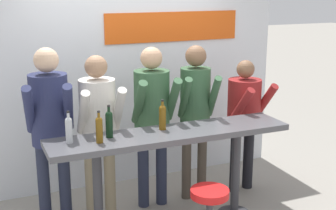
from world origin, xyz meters
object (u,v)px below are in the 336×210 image
at_px(tasting_table, 171,149).
at_px(wine_bottle_3, 162,116).
at_px(person_far_left, 50,118).
at_px(person_center, 195,105).
at_px(wine_bottle_1, 69,129).
at_px(wine_bottle_0, 109,123).
at_px(person_center_right, 244,112).
at_px(wine_bottle_2, 99,128).
at_px(person_left, 98,120).
at_px(person_center_left, 152,110).

distance_m(tasting_table, wine_bottle_3, 0.34).
distance_m(person_far_left, person_center, 1.61).
distance_m(person_far_left, wine_bottle_3, 1.11).
height_order(person_far_left, wine_bottle_1, person_far_left).
xyz_separation_m(person_far_left, wine_bottle_0, (0.47, -0.47, 0.03)).
distance_m(person_far_left, wine_bottle_1, 0.50).
distance_m(person_center_right, wine_bottle_1, 2.21).
relative_size(wine_bottle_2, wine_bottle_3, 0.99).
height_order(wine_bottle_2, wine_bottle_3, wine_bottle_3).
height_order(wine_bottle_0, wine_bottle_2, wine_bottle_0).
bearing_deg(person_center, person_center_right, 8.85).
bearing_deg(tasting_table, person_left, 138.97).
bearing_deg(person_center_left, wine_bottle_2, -135.92).
distance_m(person_center_left, person_center_right, 1.15).
xyz_separation_m(person_center_left, wine_bottle_2, (-0.75, -0.61, 0.06)).
xyz_separation_m(person_center, wine_bottle_1, (-1.52, -0.51, 0.06)).
bearing_deg(person_center_right, wine_bottle_1, -178.94).
xyz_separation_m(person_far_left, wine_bottle_2, (0.34, -0.59, 0.03)).
relative_size(wine_bottle_0, wine_bottle_2, 1.04).
relative_size(person_center_left, wine_bottle_3, 5.95).
bearing_deg(person_left, wine_bottle_2, -101.41).
xyz_separation_m(person_left, person_center_right, (1.76, 0.01, -0.11)).
bearing_deg(person_center_right, person_far_left, 168.10).
bearing_deg(person_center, wine_bottle_2, -143.16).
height_order(tasting_table, person_center_left, person_center_left).
relative_size(person_left, wine_bottle_3, 5.81).
bearing_deg(person_center, person_center_left, -169.91).
distance_m(person_left, person_center_right, 1.76).
height_order(person_center_right, wine_bottle_0, person_center_right).
xyz_separation_m(person_center_left, wine_bottle_3, (-0.07, -0.47, 0.07)).
bearing_deg(wine_bottle_3, person_far_left, 156.43).
bearing_deg(wine_bottle_3, wine_bottle_2, -167.93).
bearing_deg(person_center, tasting_table, -122.67).
bearing_deg(person_far_left, wine_bottle_2, -49.94).
bearing_deg(wine_bottle_1, person_center_left, 27.30).
bearing_deg(wine_bottle_2, person_left, 76.27).
relative_size(person_far_left, person_left, 1.06).
bearing_deg(wine_bottle_1, person_far_left, 100.12).
height_order(person_left, wine_bottle_1, person_left).
height_order(person_center_left, wine_bottle_3, person_center_left).
height_order(person_far_left, person_center_left, person_far_left).
distance_m(person_left, wine_bottle_3, 0.69).
bearing_deg(person_center_left, wine_bottle_3, -93.89).
height_order(wine_bottle_1, wine_bottle_2, same).
height_order(person_left, person_center_right, person_left).
xyz_separation_m(tasting_table, person_center_left, (0.02, 0.57, 0.25)).
height_order(tasting_table, person_far_left, person_far_left).
height_order(person_left, wine_bottle_2, person_left).
height_order(person_center_right, wine_bottle_1, person_center_right).
distance_m(wine_bottle_0, wine_bottle_3, 0.55).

